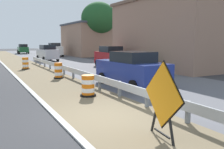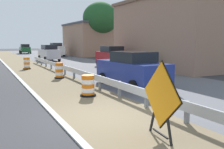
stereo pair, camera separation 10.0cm
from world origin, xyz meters
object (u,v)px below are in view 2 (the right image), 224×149
at_px(traffic_barrel_close, 59,71).
at_px(car_mid_far_lane, 113,57).
at_px(warning_sign_diamond, 161,98).
at_px(car_lead_far_lane, 49,53).
at_px(car_trailing_far_lane, 131,69).
at_px(traffic_barrel_mid, 27,64).
at_px(car_lead_near_lane, 25,49).
at_px(utility_pole_near, 194,25).
at_px(car_trailing_near_lane, 56,50).
at_px(traffic_barrel_nearest, 88,87).

height_order(traffic_barrel_close, car_mid_far_lane, car_mid_far_lane).
relative_size(warning_sign_diamond, car_lead_far_lane, 0.44).
bearing_deg(car_trailing_far_lane, warning_sign_diamond, 150.82).
xyz_separation_m(traffic_barrel_mid, car_lead_near_lane, (4.12, 28.87, 0.47)).
distance_m(traffic_barrel_close, car_lead_near_lane, 35.60).
relative_size(car_trailing_far_lane, utility_pole_near, 0.67).
height_order(warning_sign_diamond, car_trailing_far_lane, warning_sign_diamond).
bearing_deg(warning_sign_diamond, car_lead_far_lane, -89.39).
relative_size(traffic_barrel_mid, utility_pole_near, 0.15).
height_order(traffic_barrel_close, traffic_barrel_mid, traffic_barrel_mid).
xyz_separation_m(car_lead_near_lane, car_trailing_far_lane, (-0.32, -40.19, 0.01)).
xyz_separation_m(traffic_barrel_close, car_lead_near_lane, (3.05, 35.47, 0.48)).
relative_size(traffic_barrel_mid, car_trailing_near_lane, 0.26).
height_order(car_trailing_near_lane, car_mid_far_lane, car_trailing_near_lane).
height_order(warning_sign_diamond, traffic_barrel_mid, warning_sign_diamond).
relative_size(car_lead_far_lane, car_trailing_far_lane, 0.95).
bearing_deg(car_trailing_near_lane, car_lead_far_lane, -20.72).
bearing_deg(car_lead_far_lane, utility_pole_near, -159.57).
xyz_separation_m(traffic_barrel_nearest, utility_pole_near, (10.47, 3.72, 3.32)).
height_order(car_lead_far_lane, utility_pole_near, utility_pole_near).
bearing_deg(car_lead_near_lane, warning_sign_diamond, 177.59).
height_order(traffic_barrel_nearest, car_lead_far_lane, car_lead_far_lane).
bearing_deg(car_lead_far_lane, car_mid_far_lane, -164.59).
height_order(traffic_barrel_close, utility_pole_near, utility_pole_near).
xyz_separation_m(traffic_barrel_close, traffic_barrel_mid, (-1.07, 6.60, 0.01)).
bearing_deg(car_lead_near_lane, car_lead_far_lane, -178.18).
height_order(traffic_barrel_close, car_lead_far_lane, car_lead_far_lane).
bearing_deg(warning_sign_diamond, car_trailing_far_lane, -108.67).
relative_size(warning_sign_diamond, traffic_barrel_mid, 1.91).
distance_m(warning_sign_diamond, traffic_barrel_nearest, 5.39).
height_order(car_trailing_far_lane, utility_pole_near, utility_pole_near).
xyz_separation_m(traffic_barrel_close, utility_pole_near, (10.14, -2.11, 3.28)).
distance_m(car_lead_far_lane, utility_pole_near, 18.89).
height_order(car_lead_near_lane, car_trailing_near_lane, car_trailing_near_lane).
xyz_separation_m(car_trailing_near_lane, car_lead_far_lane, (-3.29, -8.48, -0.09)).
relative_size(car_lead_far_lane, utility_pole_near, 0.64).
relative_size(car_lead_near_lane, car_trailing_far_lane, 0.85).
bearing_deg(traffic_barrel_nearest, car_trailing_near_lane, 77.37).
bearing_deg(car_lead_near_lane, utility_pole_near, -167.32).
bearing_deg(traffic_barrel_mid, car_lead_near_lane, 81.88).
bearing_deg(car_lead_far_lane, car_trailing_near_lane, -23.26).
xyz_separation_m(warning_sign_diamond, traffic_barrel_nearest, (0.22, 5.34, -0.64)).
height_order(traffic_barrel_nearest, car_lead_near_lane, car_lead_near_lane).
bearing_deg(car_mid_far_lane, traffic_barrel_close, -55.27).
relative_size(traffic_barrel_close, utility_pole_near, 0.15).
xyz_separation_m(warning_sign_diamond, car_trailing_far_lane, (3.28, 6.46, -0.10)).
height_order(car_lead_near_lane, car_trailing_far_lane, car_trailing_far_lane).
relative_size(traffic_barrel_nearest, car_mid_far_lane, 0.22).
bearing_deg(traffic_barrel_close, car_trailing_near_lane, 75.13).
bearing_deg(car_trailing_near_lane, traffic_barrel_mid, -22.84).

